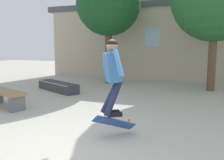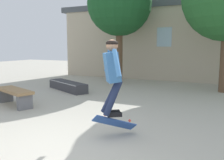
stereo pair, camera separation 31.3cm
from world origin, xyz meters
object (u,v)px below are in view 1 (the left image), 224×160
skate_ledge (58,87)px  skater (112,71)px  tree_left (108,4)px  park_bench (5,95)px  skateboard_flipping (114,122)px

skate_ledge → skater: 5.30m
skater → tree_left: bearing=75.7°
tree_left → skater: tree_left is taller
tree_left → skate_ledge: (-0.97, -2.60, -3.33)m
skater → skate_ledge: bearing=97.5°
park_bench → skateboard_flipping: size_ratio=2.29×
park_bench → skate_ledge: size_ratio=0.73×
skate_ledge → skater: size_ratio=1.57×
skate_ledge → skater: bearing=-18.9°
tree_left → skate_ledge: tree_left is taller
tree_left → park_bench: size_ratio=3.11×
tree_left → skater: size_ratio=3.59×
skater → skateboard_flipping: 0.98m
park_bench → skater: (3.58, -1.03, 0.90)m
tree_left → skater: bearing=-66.7°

